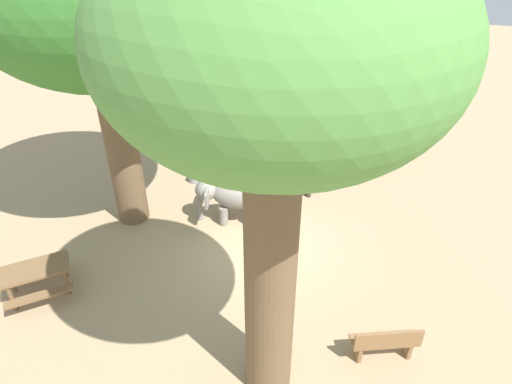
{
  "coord_description": "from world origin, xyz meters",
  "views": [
    {
      "loc": [
        2.11,
        -9.27,
        8.03
      ],
      "look_at": [
        -0.44,
        1.55,
        0.8
      ],
      "focal_mm": 31.42,
      "sensor_mm": 36.0,
      "label": 1
    }
  ],
  "objects_px": {
    "elephant": "(231,195)",
    "wooden_bench": "(385,342)",
    "feed_bucket": "(194,177)",
    "shade_tree_secondary": "(275,64)",
    "person_handler": "(309,170)",
    "picnic_table_far": "(239,149)",
    "market_stall_green": "(193,90)",
    "market_stall_red": "(251,95)",
    "picnic_table_near": "(36,274)",
    "market_stall_blue": "(312,100)",
    "market_stall_orange": "(376,105)"
  },
  "relations": [
    {
      "from": "picnic_table_far",
      "to": "market_stall_red",
      "type": "xyz_separation_m",
      "value": [
        -0.53,
        3.9,
        0.55
      ]
    },
    {
      "from": "wooden_bench",
      "to": "feed_bucket",
      "type": "xyz_separation_m",
      "value": [
        -6.23,
        5.74,
        -0.31
      ]
    },
    {
      "from": "shade_tree_secondary",
      "to": "wooden_bench",
      "type": "distance_m",
      "value": 6.36
    },
    {
      "from": "market_stall_green",
      "to": "market_stall_red",
      "type": "bearing_deg",
      "value": 0.0
    },
    {
      "from": "person_handler",
      "to": "picnic_table_far",
      "type": "xyz_separation_m",
      "value": [
        -2.7,
        1.53,
        -0.36
      ]
    },
    {
      "from": "picnic_table_near",
      "to": "market_stall_red",
      "type": "relative_size",
      "value": 0.83
    },
    {
      "from": "elephant",
      "to": "market_stall_orange",
      "type": "xyz_separation_m",
      "value": [
        4.0,
        7.31,
        0.25
      ]
    },
    {
      "from": "picnic_table_far",
      "to": "market_stall_red",
      "type": "distance_m",
      "value": 3.98
    },
    {
      "from": "feed_bucket",
      "to": "picnic_table_far",
      "type": "bearing_deg",
      "value": 53.36
    },
    {
      "from": "market_stall_red",
      "to": "market_stall_orange",
      "type": "relative_size",
      "value": 1.0
    },
    {
      "from": "feed_bucket",
      "to": "market_stall_green",
      "type": "bearing_deg",
      "value": 109.76
    },
    {
      "from": "elephant",
      "to": "feed_bucket",
      "type": "height_order",
      "value": "elephant"
    },
    {
      "from": "market_stall_orange",
      "to": "wooden_bench",
      "type": "bearing_deg",
      "value": -87.97
    },
    {
      "from": "market_stall_red",
      "to": "feed_bucket",
      "type": "bearing_deg",
      "value": -96.63
    },
    {
      "from": "wooden_bench",
      "to": "market_stall_blue",
      "type": "bearing_deg",
      "value": 86.77
    },
    {
      "from": "elephant",
      "to": "picnic_table_far",
      "type": "relative_size",
      "value": 1.12
    },
    {
      "from": "elephant",
      "to": "picnic_table_far",
      "type": "xyz_separation_m",
      "value": [
        -0.67,
        3.4,
        -0.3
      ]
    },
    {
      "from": "elephant",
      "to": "feed_bucket",
      "type": "distance_m",
      "value": 2.7
    },
    {
      "from": "elephant",
      "to": "wooden_bench",
      "type": "xyz_separation_m",
      "value": [
        4.39,
        -3.9,
        -0.42
      ]
    },
    {
      "from": "wooden_bench",
      "to": "picnic_table_far",
      "type": "bearing_deg",
      "value": 106.57
    },
    {
      "from": "market_stall_green",
      "to": "market_stall_blue",
      "type": "distance_m",
      "value": 5.2
    },
    {
      "from": "elephant",
      "to": "market_stall_green",
      "type": "height_order",
      "value": "market_stall_green"
    },
    {
      "from": "elephant",
      "to": "wooden_bench",
      "type": "bearing_deg",
      "value": 128.72
    },
    {
      "from": "picnic_table_far",
      "to": "market_stall_orange",
      "type": "bearing_deg",
      "value": -64.17
    },
    {
      "from": "picnic_table_far",
      "to": "market_stall_blue",
      "type": "height_order",
      "value": "market_stall_blue"
    },
    {
      "from": "picnic_table_far",
      "to": "person_handler",
      "type": "bearing_deg",
      "value": -133.66
    },
    {
      "from": "market_stall_orange",
      "to": "market_stall_red",
      "type": "bearing_deg",
      "value": 180.0
    },
    {
      "from": "person_handler",
      "to": "shade_tree_secondary",
      "type": "relative_size",
      "value": 0.2
    },
    {
      "from": "person_handler",
      "to": "market_stall_orange",
      "type": "height_order",
      "value": "market_stall_orange"
    },
    {
      "from": "feed_bucket",
      "to": "picnic_table_near",
      "type": "bearing_deg",
      "value": -107.96
    },
    {
      "from": "elephant",
      "to": "market_stall_orange",
      "type": "height_order",
      "value": "market_stall_orange"
    },
    {
      "from": "market_stall_green",
      "to": "market_stall_orange",
      "type": "relative_size",
      "value": 1.0
    },
    {
      "from": "picnic_table_far",
      "to": "feed_bucket",
      "type": "xyz_separation_m",
      "value": [
        -1.16,
        -1.56,
        -0.43
      ]
    },
    {
      "from": "person_handler",
      "to": "picnic_table_far",
      "type": "relative_size",
      "value": 0.89
    },
    {
      "from": "market_stall_blue",
      "to": "person_handler",
      "type": "bearing_deg",
      "value": -83.42
    },
    {
      "from": "picnic_table_far",
      "to": "market_stall_green",
      "type": "xyz_separation_m",
      "value": [
        -3.13,
        3.9,
        0.55
      ]
    },
    {
      "from": "market_stall_orange",
      "to": "elephant",
      "type": "bearing_deg",
      "value": -118.68
    },
    {
      "from": "feed_bucket",
      "to": "elephant",
      "type": "bearing_deg",
      "value": -45.01
    },
    {
      "from": "shade_tree_secondary",
      "to": "feed_bucket",
      "type": "xyz_separation_m",
      "value": [
        -4.0,
        6.76,
        -6.18
      ]
    },
    {
      "from": "wooden_bench",
      "to": "market_stall_orange",
      "type": "relative_size",
      "value": 0.58
    },
    {
      "from": "person_handler",
      "to": "picnic_table_near",
      "type": "xyz_separation_m",
      "value": [
        -5.72,
        -5.77,
        -0.36
      ]
    },
    {
      "from": "elephant",
      "to": "market_stall_blue",
      "type": "bearing_deg",
      "value": -110.52
    },
    {
      "from": "picnic_table_far",
      "to": "wooden_bench",
      "type": "bearing_deg",
      "value": -159.29
    },
    {
      "from": "person_handler",
      "to": "wooden_bench",
      "type": "distance_m",
      "value": 6.26
    },
    {
      "from": "wooden_bench",
      "to": "picnic_table_near",
      "type": "relative_size",
      "value": 0.69
    },
    {
      "from": "picnic_table_near",
      "to": "feed_bucket",
      "type": "relative_size",
      "value": 5.82
    },
    {
      "from": "wooden_bench",
      "to": "picnic_table_near",
      "type": "height_order",
      "value": "wooden_bench"
    },
    {
      "from": "picnic_table_near",
      "to": "market_stall_red",
      "type": "height_order",
      "value": "market_stall_red"
    },
    {
      "from": "wooden_bench",
      "to": "feed_bucket",
      "type": "distance_m",
      "value": 8.48
    },
    {
      "from": "elephant",
      "to": "market_stall_blue",
      "type": "distance_m",
      "value": 7.44
    }
  ]
}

